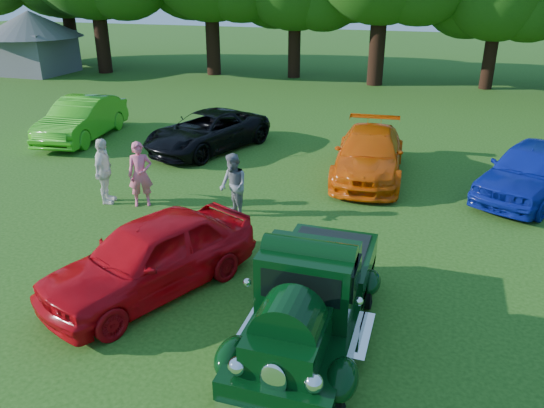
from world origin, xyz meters
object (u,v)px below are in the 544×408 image
(spectator_grey, at_px, (233,186))
(spectator_white, at_px, (104,171))
(back_car_orange, at_px, (369,154))
(spectator_pink, at_px, (140,174))
(back_car_lime, at_px, (82,119))
(back_car_blue, at_px, (531,171))
(gazebo, at_px, (32,35))
(red_convertible, at_px, (151,256))
(hero_pickup, at_px, (311,298))
(back_car_black, at_px, (207,131))

(spectator_grey, relative_size, spectator_white, 0.92)
(back_car_orange, distance_m, spectator_pink, 6.91)
(back_car_lime, height_order, spectator_white, spectator_white)
(back_car_orange, relative_size, spectator_grey, 2.98)
(back_car_orange, height_order, back_car_blue, back_car_blue)
(spectator_grey, distance_m, gazebo, 26.99)
(red_convertible, xyz_separation_m, gazebo, (-20.40, 21.17, 1.65))
(hero_pickup, relative_size, back_car_black, 0.93)
(back_car_lime, height_order, back_car_blue, back_car_blue)
(spectator_pink, xyz_separation_m, spectator_white, (-1.03, -0.14, 0.02))
(back_car_orange, relative_size, spectator_white, 2.74)
(back_car_orange, relative_size, gazebo, 0.78)
(back_car_lime, bearing_deg, hero_pickup, -47.70)
(back_car_lime, distance_m, spectator_grey, 9.59)
(back_car_lime, distance_m, spectator_pink, 7.54)
(red_convertible, height_order, back_car_blue, back_car_blue)
(spectator_white, bearing_deg, spectator_pink, -98.86)
(back_car_blue, xyz_separation_m, spectator_grey, (-7.41, -3.72, 0.05))
(hero_pickup, xyz_separation_m, back_car_black, (-6.12, 9.48, -0.09))
(hero_pickup, distance_m, back_car_black, 11.28)
(back_car_blue, distance_m, spectator_white, 11.75)
(spectator_pink, distance_m, spectator_white, 1.04)
(back_car_black, distance_m, back_car_orange, 6.00)
(red_convertible, xyz_separation_m, spectator_grey, (0.21, 3.81, 0.08))
(back_car_orange, bearing_deg, hero_pickup, -92.79)
(red_convertible, distance_m, gazebo, 29.45)
(hero_pickup, bearing_deg, back_car_lime, 140.34)
(spectator_pink, height_order, spectator_grey, spectator_pink)
(red_convertible, bearing_deg, gazebo, 158.75)
(hero_pickup, relative_size, spectator_white, 2.51)
(spectator_white, distance_m, gazebo, 24.47)
(back_car_black, height_order, spectator_grey, spectator_grey)
(spectator_pink, distance_m, spectator_grey, 2.63)
(red_convertible, bearing_deg, back_car_blue, 69.46)
(hero_pickup, relative_size, red_convertible, 1.03)
(red_convertible, bearing_deg, back_car_orange, 93.39)
(spectator_grey, bearing_deg, gazebo, -175.05)
(hero_pickup, bearing_deg, spectator_grey, 125.60)
(back_car_blue, distance_m, gazebo, 31.21)
(red_convertible, bearing_deg, spectator_white, 158.60)
(hero_pickup, xyz_separation_m, spectator_grey, (-3.09, 4.32, 0.06))
(back_car_orange, height_order, spectator_pink, spectator_pink)
(spectator_grey, bearing_deg, spectator_white, -131.54)
(spectator_pink, xyz_separation_m, spectator_grey, (2.62, 0.08, -0.05))
(gazebo, bearing_deg, spectator_grey, -40.09)
(gazebo, bearing_deg, red_convertible, -46.05)
(spectator_white, bearing_deg, back_car_blue, -86.71)
(red_convertible, distance_m, spectator_white, 4.98)
(back_car_orange, bearing_deg, spectator_grey, -129.47)
(gazebo, bearing_deg, back_car_black, -34.74)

